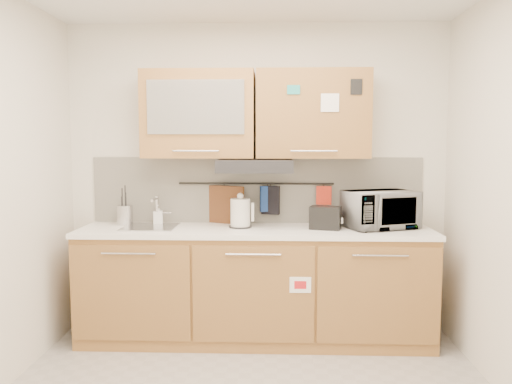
{
  "coord_description": "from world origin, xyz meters",
  "views": [
    {
      "loc": [
        0.15,
        -2.75,
        1.6
      ],
      "look_at": [
        0.01,
        1.05,
        1.23
      ],
      "focal_mm": 35.0,
      "sensor_mm": 36.0,
      "label": 1
    }
  ],
  "objects": [
    {
      "name": "pot_holder",
      "position": [
        0.57,
        1.44,
        1.16
      ],
      "size": [
        0.13,
        0.04,
        0.16
      ],
      "primitive_type": "cube",
      "rotation": [
        0.0,
        0.0,
        -0.2
      ],
      "color": "red",
      "rests_on": "utensil_rail"
    },
    {
      "name": "utensil_rail",
      "position": [
        0.0,
        1.45,
        1.26
      ],
      "size": [
        1.3,
        0.02,
        0.02
      ],
      "primitive_type": "cylinder",
      "rotation": [
        0.0,
        1.57,
        0.0
      ],
      "color": "black",
      "rests_on": "backsplash"
    },
    {
      "name": "oven_mitt",
      "position": [
        0.1,
        1.44,
        1.13
      ],
      "size": [
        0.13,
        0.07,
        0.22
      ],
      "primitive_type": "cube",
      "rotation": [
        0.0,
        0.0,
        0.33
      ],
      "color": "navy",
      "rests_on": "utensil_rail"
    },
    {
      "name": "toaster",
      "position": [
        0.56,
        1.17,
        1.01
      ],
      "size": [
        0.27,
        0.2,
        0.18
      ],
      "rotation": [
        0.0,
        0.0,
        -0.26
      ],
      "color": "black",
      "rests_on": "countertop"
    },
    {
      "name": "soap_bottle",
      "position": [
        -0.82,
        1.36,
        1.0
      ],
      "size": [
        0.09,
        0.09,
        0.17
      ],
      "primitive_type": "imported",
      "rotation": [
        0.0,
        0.0,
        0.19
      ],
      "color": "#999999",
      "rests_on": "countertop"
    },
    {
      "name": "wall_back",
      "position": [
        0.0,
        1.5,
        1.3
      ],
      "size": [
        3.2,
        0.0,
        3.2
      ],
      "primitive_type": "plane",
      "rotation": [
        1.57,
        0.0,
        0.0
      ],
      "color": "silver",
      "rests_on": "ground"
    },
    {
      "name": "base_cabinet",
      "position": [
        0.0,
        1.19,
        0.41
      ],
      "size": [
        2.8,
        0.64,
        0.88
      ],
      "color": "#AE7C3D",
      "rests_on": "floor"
    },
    {
      "name": "upper_cabinets",
      "position": [
        -0.0,
        1.32,
        1.83
      ],
      "size": [
        1.82,
        0.37,
        0.7
      ],
      "color": "#AE7C3D",
      "rests_on": "wall_back"
    },
    {
      "name": "range_hood",
      "position": [
        0.0,
        1.25,
        1.42
      ],
      "size": [
        0.6,
        0.46,
        0.1
      ],
      "primitive_type": "cube",
      "color": "black",
      "rests_on": "upper_cabinets"
    },
    {
      "name": "countertop",
      "position": [
        0.0,
        1.19,
        0.9
      ],
      "size": [
        2.82,
        0.62,
        0.04
      ],
      "primitive_type": "cube",
      "color": "white",
      "rests_on": "base_cabinet"
    },
    {
      "name": "kettle",
      "position": [
        -0.12,
        1.23,
        1.03
      ],
      "size": [
        0.2,
        0.18,
        0.28
      ],
      "rotation": [
        0.0,
        0.0,
        -0.05
      ],
      "color": "silver",
      "rests_on": "countertop"
    },
    {
      "name": "cutting_board",
      "position": [
        -0.27,
        1.44,
        1.01
      ],
      "size": [
        0.35,
        0.17,
        0.46
      ],
      "primitive_type": "cube",
      "rotation": [
        0.0,
        0.0,
        -0.41
      ],
      "color": "brown",
      "rests_on": "utensil_rail"
    },
    {
      "name": "sink",
      "position": [
        -0.85,
        1.21,
        0.92
      ],
      "size": [
        0.42,
        0.4,
        0.26
      ],
      "color": "silver",
      "rests_on": "countertop"
    },
    {
      "name": "utensil_crock",
      "position": [
        -1.09,
        1.31,
        1.01
      ],
      "size": [
        0.17,
        0.17,
        0.33
      ],
      "rotation": [
        0.0,
        0.0,
        -0.35
      ],
      "color": "#B3B3B8",
      "rests_on": "countertop"
    },
    {
      "name": "dark_pouch",
      "position": [
        0.12,
        1.44,
        1.12
      ],
      "size": [
        0.16,
        0.08,
        0.24
      ],
      "primitive_type": "cube",
      "rotation": [
        0.0,
        0.0,
        -0.28
      ],
      "color": "black",
      "rests_on": "utensil_rail"
    },
    {
      "name": "microwave",
      "position": [
        1.0,
        1.24,
        1.07
      ],
      "size": [
        0.64,
        0.53,
        0.3
      ],
      "primitive_type": "imported",
      "rotation": [
        0.0,
        0.0,
        0.37
      ],
      "color": "#999999",
      "rests_on": "countertop"
    },
    {
      "name": "backsplash",
      "position": [
        0.0,
        1.49,
        1.2
      ],
      "size": [
        2.8,
        0.02,
        0.56
      ],
      "primitive_type": "cube",
      "color": "silver",
      "rests_on": "countertop"
    }
  ]
}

